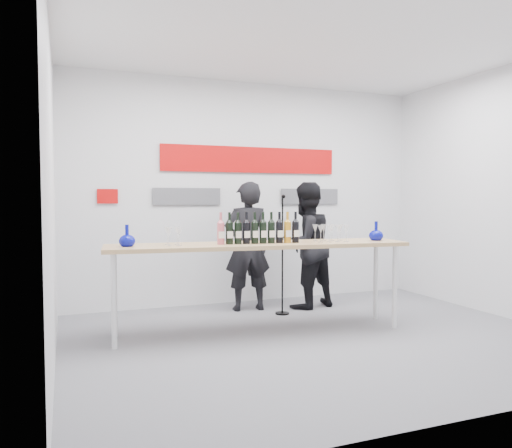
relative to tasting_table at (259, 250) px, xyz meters
name	(u,v)px	position (x,y,z in m)	size (l,w,h in m)	color
ground	(319,338)	(0.49, -0.43, -0.88)	(5.00, 5.00, 0.00)	slate
back_wall	(251,193)	(0.49, 1.57, 0.62)	(5.00, 0.04, 3.00)	silver
signage	(248,170)	(0.43, 1.54, 0.93)	(3.38, 0.02, 0.79)	#C20808
tasting_table	(259,250)	(0.00, 0.00, 0.00)	(3.23, 0.97, 0.95)	tan
wine_bottles	(259,228)	(-0.02, -0.04, 0.24)	(0.89, 0.17, 0.33)	#CC5966
decanter_left	(127,236)	(-1.35, 0.12, 0.18)	(0.16, 0.16, 0.21)	#070D8C
decanter_right	(376,231)	(1.34, -0.16, 0.18)	(0.16, 0.16, 0.21)	#070D8C
glasses_left	(173,236)	(-0.90, 0.09, 0.16)	(0.18, 0.23, 0.18)	silver
glasses_right	(331,233)	(0.81, -0.09, 0.16)	(0.38, 0.25, 0.18)	silver
presenter_left	(247,246)	(0.25, 1.04, -0.06)	(0.60, 0.39, 1.63)	black
presenter_right	(306,245)	(1.00, 0.91, -0.06)	(0.79, 0.62, 1.63)	black
mic_stand	(282,278)	(0.57, 0.67, -0.43)	(0.17, 0.17, 1.47)	black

